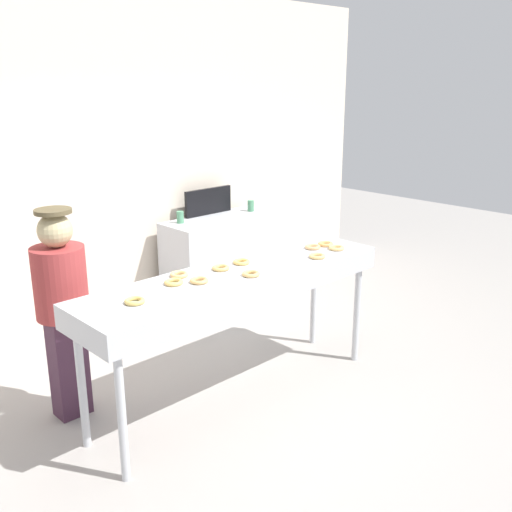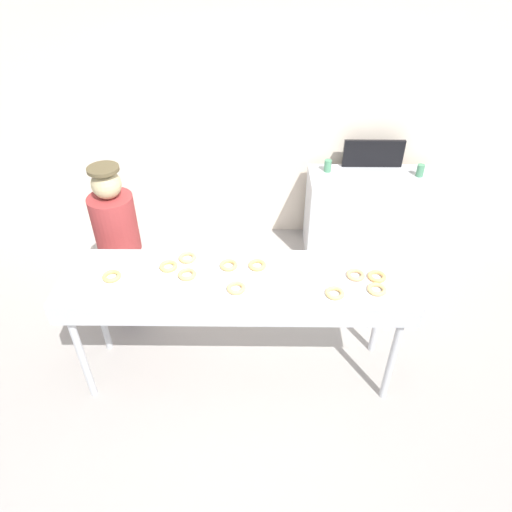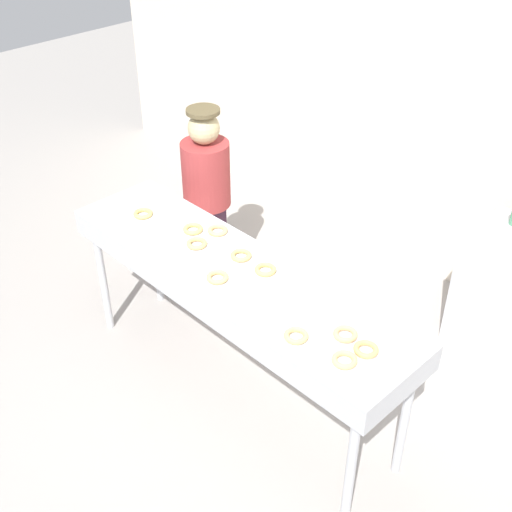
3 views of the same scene
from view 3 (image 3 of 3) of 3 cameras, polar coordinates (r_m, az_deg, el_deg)
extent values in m
plane|color=#9E9993|center=(4.75, -1.71, -11.34)|extent=(16.00, 16.00, 0.00)
cube|color=beige|center=(5.34, 16.20, 14.23)|extent=(8.00, 0.12, 3.32)
cube|color=#B7BABF|center=(4.11, -1.94, -2.11)|extent=(2.55, 0.65, 0.17)
cube|color=slate|center=(4.08, -1.95, -1.59)|extent=(2.17, 0.46, 0.08)
cylinder|color=#B7BABF|center=(5.08, -12.95, -2.19)|extent=(0.06, 0.06, 0.87)
cylinder|color=#B7BABF|center=(3.79, 8.09, -17.82)|extent=(0.06, 0.06, 0.87)
cylinder|color=#B7BABF|center=(5.29, -8.54, 0.05)|extent=(0.06, 0.06, 0.87)
cylinder|color=#B7BABF|center=(4.07, 12.59, -13.68)|extent=(0.06, 0.06, 0.87)
torus|color=#EFBA5F|center=(4.03, 0.81, -1.17)|extent=(0.19, 0.19, 0.03)
torus|color=#E7B96C|center=(3.57, 3.46, -6.84)|extent=(0.15, 0.15, 0.03)
torus|color=#E0AA6F|center=(3.61, 7.67, -6.65)|extent=(0.19, 0.19, 0.03)
torus|color=#DFAC64|center=(4.28, -5.10, 1.07)|extent=(0.14, 0.14, 0.03)
torus|color=#E5B96F|center=(3.46, 7.60, -8.83)|extent=(0.18, 0.18, 0.03)
torus|color=#DDB262|center=(4.15, -1.30, 0.06)|extent=(0.15, 0.15, 0.03)
torus|color=#ECB56C|center=(4.40, -3.30, 2.22)|extent=(0.18, 0.18, 0.03)
torus|color=#E7BC60|center=(4.42, -5.43, 2.32)|extent=(0.17, 0.17, 0.03)
torus|color=#EFAD60|center=(3.54, 9.46, -7.87)|extent=(0.19, 0.19, 0.03)
torus|color=#EAB669|center=(3.97, -3.33, -1.83)|extent=(0.18, 0.18, 0.03)
torus|color=#DDBB5F|center=(4.64, -9.67, 3.61)|extent=(0.18, 0.18, 0.03)
cube|color=#3F2336|center=(5.45, -4.02, 1.00)|extent=(0.24, 0.18, 0.78)
cylinder|color=#993333|center=(5.12, -4.31, 7.03)|extent=(0.37, 0.37, 0.51)
sphere|color=tan|center=(4.95, -4.50, 10.87)|extent=(0.24, 0.24, 0.24)
cylinder|color=brown|center=(4.90, -4.58, 12.30)|extent=(0.25, 0.25, 0.03)
camera|label=1|loc=(5.34, -53.38, 10.11)|focal=40.89mm
camera|label=2|loc=(2.31, -56.27, 14.64)|focal=32.60mm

